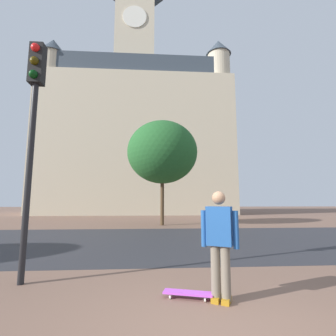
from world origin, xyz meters
TOP-DOWN VIEW (x-y plane):
  - ground_plane at (0.00, 10.00)m, footprint 120.00×120.00m
  - street_asphalt_strip at (0.00, 7.20)m, footprint 120.00×8.40m
  - landmark_building at (-2.83, 29.78)m, footprint 24.08×11.20m
  - person_skater at (0.29, 1.01)m, footprint 0.55×0.40m
  - skateboard at (-0.22, 1.17)m, footprint 0.82×0.41m
  - traffic_light_pole at (-3.29, 2.05)m, footprint 0.28×0.34m
  - tree_curb_far at (-0.10, 13.47)m, footprint 4.78×4.78m

SIDE VIEW (x-z plane):
  - ground_plane at x=0.00m, z-range 0.00..0.00m
  - street_asphalt_strip at x=0.00m, z-range 0.00..0.00m
  - skateboard at x=-0.22m, z-range 0.03..0.14m
  - person_skater at x=0.29m, z-range 0.10..1.83m
  - traffic_light_pole at x=-3.29m, z-range 0.96..5.89m
  - tree_curb_far at x=-0.10m, z-range 1.37..8.42m
  - landmark_building at x=-2.83m, z-range -6.41..27.89m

